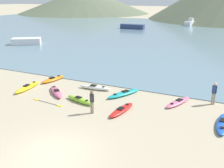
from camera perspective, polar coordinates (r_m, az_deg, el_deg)
name	(u,v)px	position (r m, az deg, el deg)	size (l,w,h in m)	color
ground_plane	(51,154)	(13.82, -13.06, -14.67)	(400.00, 400.00, 0.00)	tan
bay_water	(195,35)	(55.51, 17.68, 10.03)	(160.00, 70.00, 0.06)	slate
far_hill_left	(84,1)	(125.36, -6.10, 17.57)	(58.89, 58.89, 10.88)	#5B664C
kayak_on_sand_0	(178,102)	(19.73, 14.19, -3.85)	(1.59, 2.91, 0.30)	#E5668C
kayak_on_sand_1	(223,124)	(17.37, 23.02, -7.94)	(0.77, 3.12, 0.33)	blue
kayak_on_sand_2	(95,87)	(22.07, -3.71, -0.76)	(2.86, 0.84, 0.38)	white
kayak_on_sand_3	(28,87)	(23.24, -17.83, -0.62)	(0.92, 3.23, 0.40)	yellow
kayak_on_sand_4	(53,79)	(24.87, -12.71, 1.03)	(1.17, 2.73, 0.36)	orange
kayak_on_sand_5	(122,110)	(17.88, 2.11, -5.63)	(1.04, 2.89, 0.32)	red
kayak_on_sand_6	(124,93)	(20.76, 2.58, -2.07)	(2.03, 3.18, 0.34)	teal
kayak_on_sand_7	(80,100)	(19.56, -6.99, -3.47)	(2.73, 1.25, 0.38)	#8CCC2D
kayak_on_sand_8	(56,92)	(21.60, -12.01, -1.63)	(2.72, 2.52, 0.35)	#E5668C
person_near_foreground	(92,101)	(17.40, -4.39, -3.61)	(0.32, 0.23, 1.59)	gray
person_near_waterline	(214,92)	(20.15, 21.35, -1.61)	(0.34, 0.26, 1.66)	gray
moored_boat_0	(190,23)	(73.89, 16.67, 12.62)	(2.56, 4.27, 1.96)	white
moored_boat_2	(132,27)	(64.02, 4.45, 12.37)	(5.73, 1.72, 1.06)	navy
moored_boat_3	(26,41)	(44.99, -18.14, 8.85)	(4.91, 4.31, 1.00)	white
loose_paddle	(47,103)	(19.92, -13.87, -3.96)	(2.78, 0.44, 0.03)	black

